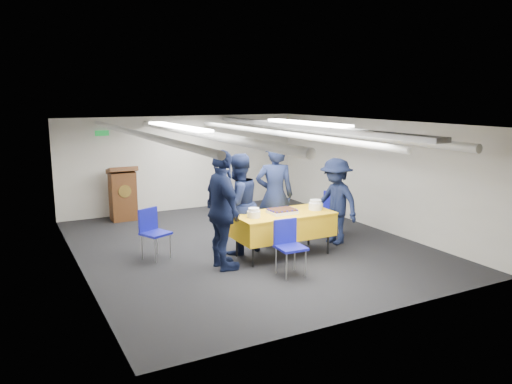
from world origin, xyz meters
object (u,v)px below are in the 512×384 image
(sailor_d, at_px, (336,201))
(chair_right, at_px, (330,209))
(podium, at_px, (123,193))
(sailor_a, at_px, (275,195))
(chair_near, at_px, (288,241))
(chair_left, at_px, (152,228))
(sailor_c, at_px, (223,210))
(sailor_b, at_px, (238,204))
(sheet_cake, at_px, (282,211))
(serving_table, at_px, (283,225))

(sailor_d, bearing_deg, chair_right, 143.90)
(podium, distance_m, sailor_d, 4.87)
(sailor_a, bearing_deg, sailor_d, -173.95)
(podium, height_order, chair_near, podium)
(chair_left, distance_m, sailor_a, 2.29)
(chair_right, distance_m, sailor_d, 0.68)
(chair_right, relative_size, sailor_a, 0.45)
(sailor_d, bearing_deg, sailor_c, -91.49)
(chair_right, xyz_separation_m, sailor_b, (-2.18, -0.23, 0.37))
(sailor_a, distance_m, sailor_c, 1.53)
(chair_right, height_order, sailor_b, sailor_b)
(sheet_cake, height_order, podium, podium)
(podium, bearing_deg, chair_right, -42.49)
(serving_table, height_order, podium, podium)
(sailor_a, xyz_separation_m, sailor_c, (-1.36, -0.71, 0.01))
(podium, relative_size, sailor_b, 0.70)
(chair_left, height_order, sailor_b, sailor_b)
(serving_table, height_order, sailor_c, sailor_c)
(podium, bearing_deg, sailor_b, -69.47)
(chair_right, bearing_deg, sailor_a, -172.93)
(chair_near, xyz_separation_m, sailor_a, (0.54, 1.39, 0.44))
(sailor_b, distance_m, sailor_d, 1.93)
(sailor_a, height_order, sailor_b, sailor_a)
(chair_left, bearing_deg, chair_near, -46.60)
(chair_near, xyz_separation_m, sailor_d, (1.66, 1.02, 0.29))
(sheet_cake, distance_m, chair_left, 2.27)
(sheet_cake, xyz_separation_m, sailor_a, (0.18, 0.58, 0.16))
(podium, bearing_deg, chair_near, -72.36)
(sheet_cake, height_order, sailor_d, sailor_d)
(sailor_a, relative_size, sailor_b, 1.08)
(chair_near, relative_size, chair_right, 1.00)
(sheet_cake, distance_m, chair_near, 0.94)
(sheet_cake, relative_size, podium, 0.38)
(podium, height_order, sailor_b, sailor_b)
(chair_left, xyz_separation_m, sailor_c, (0.86, -1.08, 0.44))
(chair_near, relative_size, sailor_a, 0.45)
(serving_table, distance_m, chair_right, 1.71)
(podium, bearing_deg, sailor_d, -49.46)
(serving_table, bearing_deg, sailor_c, -173.03)
(chair_left, height_order, sailor_d, sailor_d)
(sailor_a, distance_m, sailor_d, 1.19)
(chair_left, bearing_deg, sailor_a, -9.61)
(chair_right, height_order, sailor_a, sailor_a)
(serving_table, height_order, chair_right, chair_right)
(sailor_c, height_order, sailor_d, sailor_c)
(serving_table, xyz_separation_m, chair_near, (-0.40, -0.84, -0.03))
(chair_near, bearing_deg, chair_left, 133.40)
(sailor_c, bearing_deg, chair_near, -128.58)
(sailor_c, bearing_deg, sheet_cake, -82.30)
(chair_right, xyz_separation_m, sailor_a, (-1.40, -0.17, 0.44))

